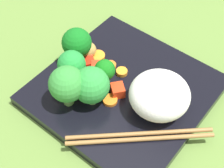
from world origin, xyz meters
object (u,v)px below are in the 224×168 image
(carrot_slice_3, at_px, (109,100))
(broccoli_floret_1, at_px, (76,44))
(rice_mound, at_px, (158,96))
(chopstick_pair, at_px, (140,136))
(square_plate, at_px, (124,91))

(carrot_slice_3, bearing_deg, broccoli_floret_1, -108.78)
(rice_mound, distance_m, carrot_slice_3, 0.08)
(rice_mound, bearing_deg, chopstick_pair, 9.16)
(square_plate, bearing_deg, chopstick_pair, 50.87)
(broccoli_floret_1, bearing_deg, rice_mound, 89.86)
(square_plate, bearing_deg, carrot_slice_3, -2.56)
(rice_mound, distance_m, chopstick_pair, 0.07)
(carrot_slice_3, bearing_deg, chopstick_pair, 71.95)
(rice_mound, xyz_separation_m, carrot_slice_3, (0.03, -0.07, -0.03))
(carrot_slice_3, bearing_deg, square_plate, 177.44)
(rice_mound, relative_size, broccoli_floret_1, 1.38)
(rice_mound, bearing_deg, broccoli_floret_1, -90.14)
(square_plate, distance_m, broccoli_floret_1, 0.12)
(rice_mound, bearing_deg, carrot_slice_3, -63.88)
(square_plate, xyz_separation_m, carrot_slice_3, (0.04, -0.00, 0.01))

